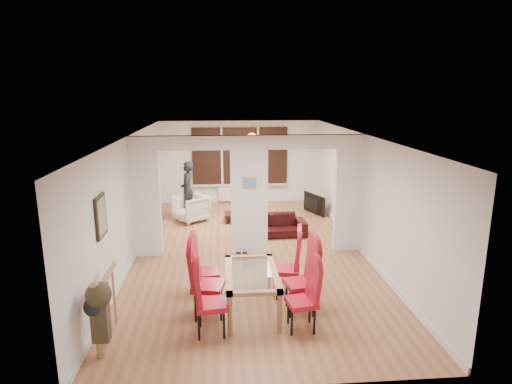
{
  "coord_description": "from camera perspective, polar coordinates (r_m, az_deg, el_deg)",
  "views": [
    {
      "loc": [
        -0.58,
        -8.97,
        3.5
      ],
      "look_at": [
        0.2,
        0.6,
        1.23
      ],
      "focal_mm": 30.0,
      "sensor_mm": 36.0,
      "label": 1
    }
  ],
  "objects": [
    {
      "name": "shoes",
      "position": [
        9.29,
        -1.91,
        -8.52
      ],
      "size": [
        0.24,
        0.26,
        0.1
      ],
      "primitive_type": null,
      "color": "black",
      "rests_on": "floor"
    },
    {
      "name": "radiator",
      "position": [
        13.76,
        -2.11,
        -0.15
      ],
      "size": [
        1.4,
        0.08,
        0.5
      ],
      "primitive_type": "cube",
      "color": "white",
      "rests_on": "floor"
    },
    {
      "name": "dining_chair_la",
      "position": [
        6.45,
        -5.99,
        -14.0
      ],
      "size": [
        0.49,
        0.49,
        1.1
      ],
      "primitive_type": null,
      "rotation": [
        0.0,
        0.0,
        0.11
      ],
      "color": "#A21022",
      "rests_on": "floor"
    },
    {
      "name": "dining_chair_rc",
      "position": [
        7.54,
        4.09,
        -9.66
      ],
      "size": [
        0.53,
        0.53,
        1.13
      ],
      "primitive_type": null,
      "rotation": [
        0.0,
        0.0,
        -0.21
      ],
      "color": "#A21022",
      "rests_on": "floor"
    },
    {
      "name": "dining_chair_ra",
      "position": [
        6.57,
        6.1,
        -13.78
      ],
      "size": [
        0.48,
        0.48,
        1.04
      ],
      "primitive_type": null,
      "rotation": [
        0.0,
        0.0,
        0.18
      ],
      "color": "#A21022",
      "rests_on": "floor"
    },
    {
      "name": "bowl",
      "position": [
        11.69,
        -2.24,
        -2.7
      ],
      "size": [
        0.23,
        0.23,
        0.06
      ],
      "primitive_type": "imported",
      "color": "black",
      "rests_on": "coffee_table"
    },
    {
      "name": "dining_table",
      "position": [
        7.09,
        -0.6,
        -13.13
      ],
      "size": [
        0.83,
        1.47,
        0.69
      ],
      "primitive_type": null,
      "color": "#9A5F39",
      "rests_on": "floor"
    },
    {
      "name": "room_walls",
      "position": [
        9.25,
        -0.93,
        -0.45
      ],
      "size": [
        5.0,
        9.0,
        2.6
      ],
      "primitive_type": null,
      "color": "silver",
      "rests_on": "floor"
    },
    {
      "name": "dining_chair_rb",
      "position": [
        7.03,
        5.91,
        -11.43
      ],
      "size": [
        0.53,
        0.53,
        1.14
      ],
      "primitive_type": null,
      "rotation": [
        0.0,
        0.0,
        0.19
      ],
      "color": "#A21022",
      "rests_on": "floor"
    },
    {
      "name": "armchair",
      "position": [
        11.89,
        -8.67,
        -2.15
      ],
      "size": [
        1.1,
        1.1,
        0.73
      ],
      "primitive_type": "imported",
      "rotation": [
        0.0,
        0.0,
        -0.93
      ],
      "color": "beige",
      "rests_on": "floor"
    },
    {
      "name": "dining_chair_lb",
      "position": [
        6.92,
        -6.41,
        -11.63
      ],
      "size": [
        0.55,
        0.55,
        1.19
      ],
      "primitive_type": null,
      "rotation": [
        0.0,
        0.0,
        -0.18
      ],
      "color": "#A21022",
      "rests_on": "floor"
    },
    {
      "name": "television",
      "position": [
        12.56,
        7.37,
        -1.62
      ],
      "size": [
        0.98,
        0.51,
        0.58
      ],
      "primitive_type": "imported",
      "rotation": [
        0.0,
        0.0,
        1.97
      ],
      "color": "black",
      "rests_on": "floor"
    },
    {
      "name": "bottle",
      "position": [
        11.71,
        -0.78,
        -2.1
      ],
      "size": [
        0.07,
        0.07,
        0.29
      ],
      "primitive_type": "cylinder",
      "color": "#143F19",
      "rests_on": "coffee_table"
    },
    {
      "name": "pendant_light",
      "position": [
        12.37,
        -0.55,
        7.04
      ],
      "size": [
        0.36,
        0.36,
        0.36
      ],
      "primitive_type": "sphere",
      "color": "orange",
      "rests_on": "room_walls"
    },
    {
      "name": "pillar_photo",
      "position": [
        9.09,
        -0.9,
        1.24
      ],
      "size": [
        0.3,
        0.03,
        0.25
      ],
      "primitive_type": "cube",
      "color": "#4C8CD8",
      "rests_on": "divider_wall"
    },
    {
      "name": "coffee_table",
      "position": [
        11.79,
        -1.58,
        -3.33
      ],
      "size": [
        1.18,
        0.78,
        0.25
      ],
      "primitive_type": null,
      "rotation": [
        0.0,
        0.0,
        0.24
      ],
      "color": "black",
      "rests_on": "floor"
    },
    {
      "name": "stair_newel",
      "position": [
        6.69,
        -19.16,
        -13.65
      ],
      "size": [
        0.4,
        1.2,
        1.1
      ],
      "primitive_type": null,
      "color": "#B07A50",
      "rests_on": "floor"
    },
    {
      "name": "divider_wall",
      "position": [
        9.25,
        -0.93,
        -0.45
      ],
      "size": [
        5.0,
        0.18,
        2.6
      ],
      "primitive_type": "cube",
      "color": "white",
      "rests_on": "floor"
    },
    {
      "name": "wall_poster",
      "position": [
        7.1,
        -19.96,
        -3.06
      ],
      "size": [
        0.04,
        0.52,
        0.67
      ],
      "primitive_type": "cube",
      "color": "gray",
      "rests_on": "room_walls"
    },
    {
      "name": "person",
      "position": [
        12.15,
        -9.12,
        0.31
      ],
      "size": [
        0.59,
        0.39,
        1.6
      ],
      "primitive_type": "imported",
      "rotation": [
        0.0,
        0.0,
        -1.59
      ],
      "color": "black",
      "rests_on": "floor"
    },
    {
      "name": "floor",
      "position": [
        9.65,
        -0.9,
        -7.97
      ],
      "size": [
        5.0,
        9.0,
        0.01
      ],
      "primitive_type": "cube",
      "color": "#9F6640",
      "rests_on": "ground"
    },
    {
      "name": "bay_window_blinds",
      "position": [
        13.57,
        -2.16,
        4.82
      ],
      "size": [
        3.0,
        0.08,
        1.8
      ],
      "primitive_type": "cube",
      "color": "black",
      "rests_on": "room_walls"
    },
    {
      "name": "dining_chair_lc",
      "position": [
        7.52,
        -6.68,
        -10.09
      ],
      "size": [
        0.47,
        0.47,
        1.06
      ],
      "primitive_type": null,
      "rotation": [
        0.0,
        0.0,
        0.13
      ],
      "color": "#A21022",
      "rests_on": "floor"
    },
    {
      "name": "sofa",
      "position": [
        10.64,
        1.9,
        -4.45
      ],
      "size": [
        1.8,
        0.77,
        0.52
      ],
      "primitive_type": "imported",
      "rotation": [
        0.0,
        0.0,
        0.04
      ],
      "color": "black",
      "rests_on": "floor"
    }
  ]
}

